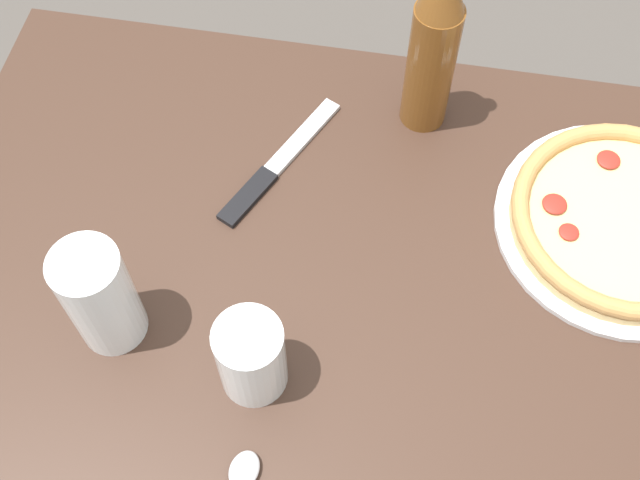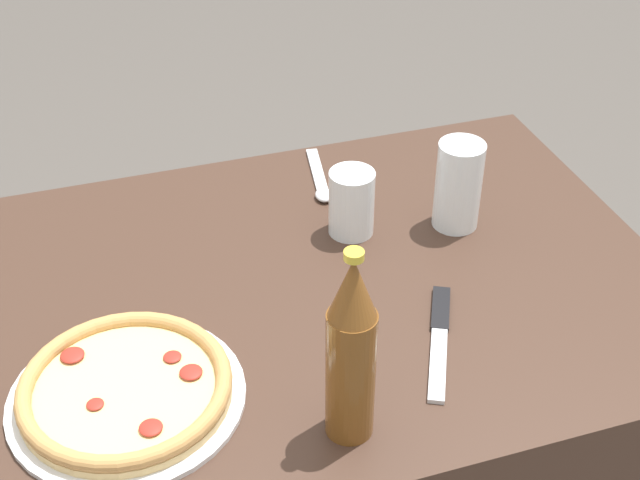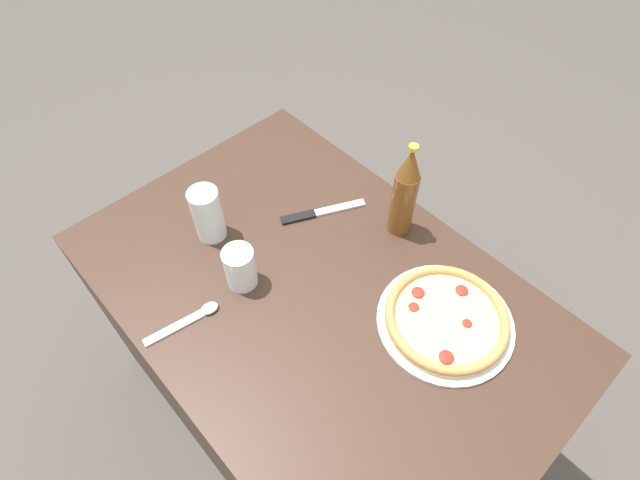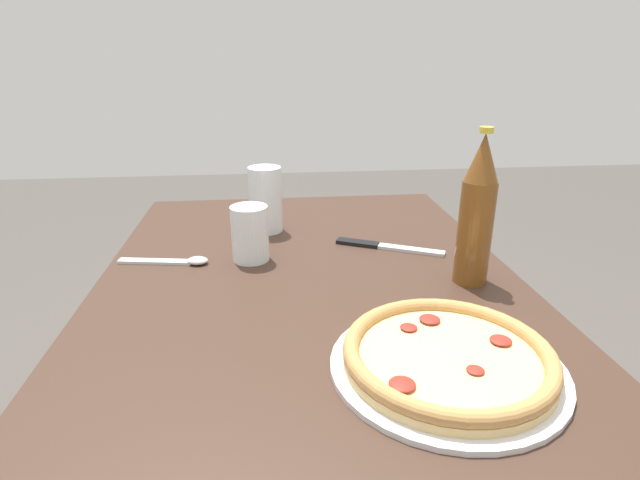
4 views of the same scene
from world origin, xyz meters
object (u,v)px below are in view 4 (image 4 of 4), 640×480
beer_bottle (476,212)px  spoon (177,261)px  glass_lemonade (250,235)px  glass_iced_tea (266,202)px  knife (384,246)px  pizza_margherita (447,357)px

beer_bottle → spoon: (0.13, 0.54, -0.13)m
glass_lemonade → spoon: (-0.00, 0.15, -0.05)m
spoon → glass_iced_tea: bearing=-45.4°
glass_lemonade → beer_bottle: (-0.14, -0.40, 0.08)m
beer_bottle → spoon: size_ratio=1.53×
beer_bottle → knife: size_ratio=1.27×
glass_lemonade → spoon: bearing=92.0°
pizza_margherita → beer_bottle: beer_bottle is taller
glass_iced_tea → glass_lemonade: (-0.17, 0.03, -0.02)m
beer_bottle → pizza_margherita: bearing=152.8°
pizza_margherita → glass_iced_tea: glass_iced_tea is taller
pizza_margherita → beer_bottle: 0.31m
pizza_margherita → glass_iced_tea: (0.57, 0.23, 0.05)m
glass_lemonade → beer_bottle: 0.43m
pizza_margherita → knife: size_ratio=1.41×
spoon → knife: bearing=-84.9°
spoon → glass_lemonade: bearing=-88.0°
knife → beer_bottle: bearing=-145.7°
pizza_margherita → knife: 0.43m
pizza_margherita → glass_iced_tea: 0.62m
glass_lemonade → knife: size_ratio=0.51×
glass_lemonade → knife: glass_lemonade is taller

